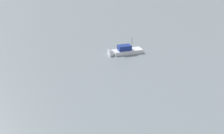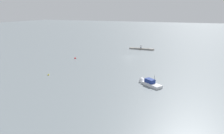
# 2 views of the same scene
# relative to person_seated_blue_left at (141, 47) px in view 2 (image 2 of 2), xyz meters

# --- Properties ---
(ground_plane) EXTENTS (500.00, 500.00, 0.00)m
(ground_plane) POSITION_rel_person_seated_blue_left_xyz_m (-0.35, 17.49, -0.91)
(ground_plane) COLOR slate
(seawall_pier) EXTENTS (11.35, 1.70, 0.66)m
(seawall_pier) POSITION_rel_person_seated_blue_left_xyz_m (-0.35, -0.01, -0.58)
(seawall_pier) COLOR gray
(seawall_pier) RESTS_ON ground_plane
(person_seated_blue_left) EXTENTS (0.46, 0.65, 0.73)m
(person_seated_blue_left) POSITION_rel_person_seated_blue_left_xyz_m (0.00, 0.00, 0.00)
(person_seated_blue_left) COLOR #1E2333
(person_seated_blue_left) RESTS_ON seawall_pier
(umbrella_open_black) EXTENTS (1.23, 1.23, 1.27)m
(umbrella_open_black) POSITION_rel_person_seated_blue_left_xyz_m (-0.01, -0.01, 0.85)
(umbrella_open_black) COLOR black
(umbrella_open_black) RESTS_ON seawall_pier
(motorboat_white_near) EXTENTS (6.32, 5.06, 3.53)m
(motorboat_white_near) POSITION_rel_person_seated_blue_left_xyz_m (-14.67, 45.62, -0.54)
(motorboat_white_near) COLOR silver
(motorboat_white_near) RESTS_ON ground_plane
(mooring_buoy_near) EXTENTS (0.68, 0.68, 0.68)m
(mooring_buoy_near) POSITION_rel_person_seated_blue_left_xyz_m (17.48, 28.12, -0.79)
(mooring_buoy_near) COLOR red
(mooring_buoy_near) RESTS_ON ground_plane
(mooring_buoy_far) EXTENTS (0.49, 0.49, 0.49)m
(mooring_buoy_far) POSITION_rel_person_seated_blue_left_xyz_m (12.86, 48.98, -0.82)
(mooring_buoy_far) COLOR yellow
(mooring_buoy_far) RESTS_ON ground_plane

